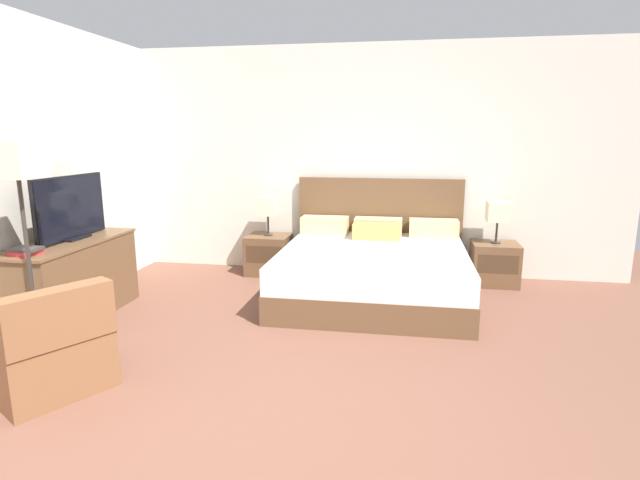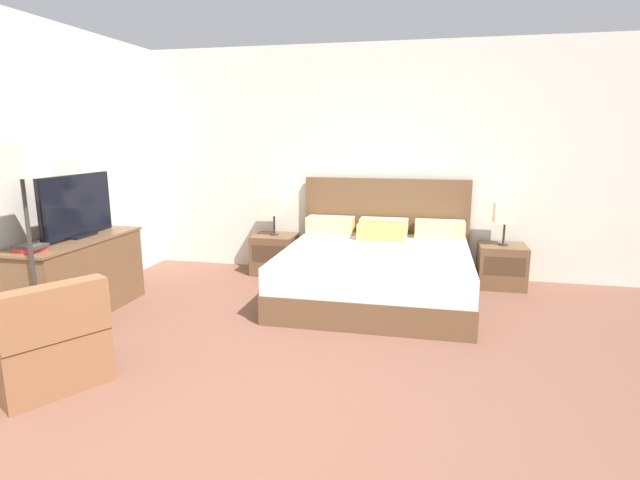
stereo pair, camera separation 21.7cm
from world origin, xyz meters
The scene contains 14 objects.
ground_plane centered at (0.00, 0.00, 0.00)m, with size 11.27×11.27×0.00m, color brown.
wall_back centered at (0.00, 3.79, 1.39)m, with size 6.63×0.06×2.78m, color silver.
wall_left centered at (-2.74, 1.58, 1.39)m, with size 0.06×5.56×2.78m, color silver.
bed centered at (0.36, 2.78, 0.30)m, with size 2.00×2.01×1.20m.
nightstand_left centered at (-1.00, 3.46, 0.24)m, with size 0.52×0.47×0.49m.
nightstand_right centered at (1.71, 3.46, 0.24)m, with size 0.52×0.47×0.49m.
table_lamp_left centered at (-1.00, 3.46, 0.85)m, with size 0.25×0.25×0.48m.
table_lamp_right centered at (1.71, 3.46, 0.85)m, with size 0.25×0.25×0.48m.
dresser centered at (-2.41, 1.62, 0.39)m, with size 0.57×1.42×0.75m.
tv centered at (-2.40, 1.72, 1.04)m, with size 0.18×0.96×0.60m.
book_red_cover centered at (-2.39, 1.09, 0.77)m, with size 0.20×0.19×0.03m, color #B7282D.
book_blue_cover centered at (-2.39, 1.09, 0.80)m, with size 0.24×0.17×0.03m, color #383333.
armchair_by_window centered at (-1.68, 0.36, 0.28)m, with size 0.94×0.94×0.76m.
floor_lamp centered at (-2.16, 0.85, 1.40)m, with size 0.31×0.31×1.67m.
Camera 2 is at (0.88, -2.38, 1.71)m, focal length 28.00 mm.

